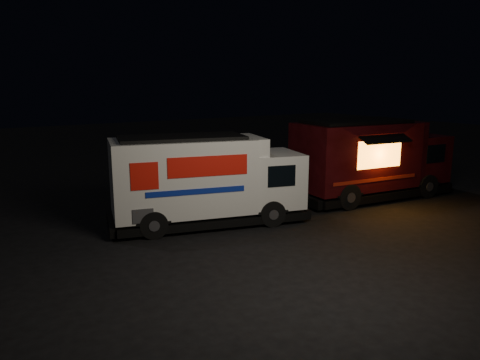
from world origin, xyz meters
name	(u,v)px	position (x,y,z in m)	size (l,w,h in m)	color
ground	(269,239)	(0.00, 0.00, 0.00)	(80.00, 80.00, 0.00)	black
white_truck	(209,180)	(-0.67, 2.31, 1.42)	(6.28, 2.14, 2.85)	silver
red_truck	(372,159)	(6.35, 1.86, 1.53)	(6.57, 2.42, 3.06)	#390A0E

